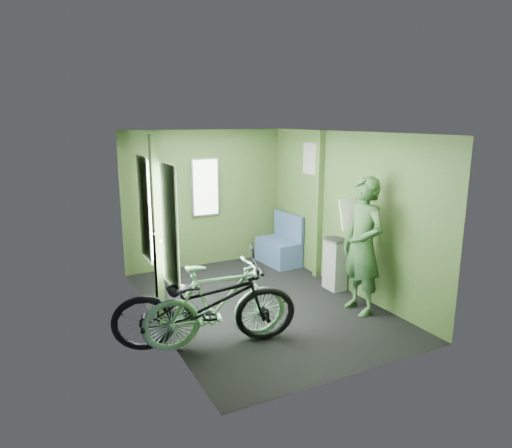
{
  "coord_description": "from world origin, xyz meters",
  "views": [
    {
      "loc": [
        -2.69,
        -5.18,
        2.46
      ],
      "look_at": [
        0.0,
        0.1,
        1.1
      ],
      "focal_mm": 32.0,
      "sensor_mm": 36.0,
      "label": 1
    }
  ],
  "objects_px": {
    "bicycle_black": "(207,347)",
    "waste_box": "(335,264)",
    "bicycle_mint": "(218,346)",
    "bench_seat": "(279,249)",
    "passenger": "(363,246)"
  },
  "relations": [
    {
      "from": "bicycle_black",
      "to": "waste_box",
      "type": "height_order",
      "value": "waste_box"
    },
    {
      "from": "waste_box",
      "to": "bicycle_black",
      "type": "bearing_deg",
      "value": -160.57
    },
    {
      "from": "bicycle_mint",
      "to": "bench_seat",
      "type": "bearing_deg",
      "value": -36.14
    },
    {
      "from": "passenger",
      "to": "bench_seat",
      "type": "bearing_deg",
      "value": 177.91
    },
    {
      "from": "waste_box",
      "to": "bench_seat",
      "type": "bearing_deg",
      "value": 94.59
    },
    {
      "from": "passenger",
      "to": "bench_seat",
      "type": "distance_m",
      "value": 2.35
    },
    {
      "from": "passenger",
      "to": "waste_box",
      "type": "bearing_deg",
      "value": 166.41
    },
    {
      "from": "waste_box",
      "to": "bench_seat",
      "type": "xyz_separation_m",
      "value": [
        -0.12,
        1.45,
        -0.13
      ]
    },
    {
      "from": "bicycle_mint",
      "to": "bicycle_black",
      "type": "bearing_deg",
      "value": 87.73
    },
    {
      "from": "bicycle_mint",
      "to": "bench_seat",
      "type": "relative_size",
      "value": 1.88
    },
    {
      "from": "bicycle_mint",
      "to": "passenger",
      "type": "bearing_deg",
      "value": -82.78
    },
    {
      "from": "bicycle_black",
      "to": "bicycle_mint",
      "type": "xyz_separation_m",
      "value": [
        0.13,
        -0.02,
        0.0
      ]
    },
    {
      "from": "bench_seat",
      "to": "waste_box",
      "type": "bearing_deg",
      "value": -89.02
    },
    {
      "from": "bicycle_mint",
      "to": "bench_seat",
      "type": "distance_m",
      "value": 3.12
    },
    {
      "from": "bicycle_black",
      "to": "bench_seat",
      "type": "distance_m",
      "value": 3.19
    }
  ]
}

